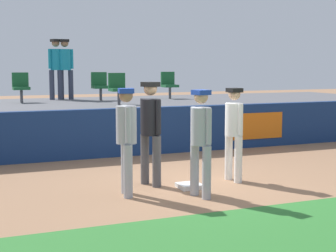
% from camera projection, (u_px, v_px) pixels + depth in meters
% --- Properties ---
extents(ground_plane, '(60.00, 60.00, 0.00)m').
position_uv_depth(ground_plane, '(192.00, 185.00, 9.30)').
color(ground_plane, '#936B4C').
extents(grass_foreground_strip, '(18.00, 2.80, 0.01)m').
position_uv_depth(grass_foreground_strip, '(296.00, 237.00, 6.45)').
color(grass_foreground_strip, '#2D722D').
rests_on(grass_foreground_strip, ground_plane).
extents(first_base, '(0.40, 0.40, 0.08)m').
position_uv_depth(first_base, '(189.00, 186.00, 9.05)').
color(first_base, white).
rests_on(first_base, ground_plane).
extents(player_fielder_home, '(0.36, 0.56, 1.75)m').
position_uv_depth(player_fielder_home, '(234.00, 128.00, 9.52)').
color(player_fielder_home, white).
rests_on(player_fielder_home, ground_plane).
extents(player_runner_visitor, '(0.39, 0.50, 1.79)m').
position_uv_depth(player_runner_visitor, '(126.00, 134.00, 8.43)').
color(player_runner_visitor, '#9EA3AD').
rests_on(player_runner_visitor, ground_plane).
extents(player_coach_visitor, '(0.40, 0.49, 1.77)m').
position_uv_depth(player_coach_visitor, '(201.00, 136.00, 8.33)').
color(player_coach_visitor, '#9EA3AD').
rests_on(player_coach_visitor, ground_plane).
extents(player_umpire, '(0.45, 0.50, 1.87)m').
position_uv_depth(player_umpire, '(151.00, 126.00, 9.15)').
color(player_umpire, '#4C4C51').
rests_on(player_umpire, ground_plane).
extents(field_wall, '(18.00, 0.26, 1.15)m').
position_uv_depth(field_wall, '(134.00, 132.00, 12.34)').
color(field_wall, navy).
rests_on(field_wall, ground_plane).
extents(bleacher_platform, '(18.00, 4.80, 1.13)m').
position_uv_depth(bleacher_platform, '(105.00, 121.00, 14.69)').
color(bleacher_platform, '#59595E').
rests_on(bleacher_platform, ground_plane).
extents(seat_back_center, '(0.47, 0.44, 0.84)m').
position_uv_depth(seat_back_center, '(100.00, 85.00, 15.21)').
color(seat_back_center, '#4C4C51').
rests_on(seat_back_center, bleacher_platform).
extents(seat_back_right, '(0.45, 0.44, 0.84)m').
position_uv_depth(seat_back_right, '(169.00, 84.00, 16.05)').
color(seat_back_right, '#4C4C51').
rests_on(seat_back_right, bleacher_platform).
extents(seat_back_left, '(0.45, 0.44, 0.84)m').
position_uv_depth(seat_back_left, '(21.00, 86.00, 14.35)').
color(seat_back_left, '#4C4C51').
rests_on(seat_back_left, bleacher_platform).
extents(seat_front_center, '(0.46, 0.44, 0.84)m').
position_uv_depth(seat_front_center, '(118.00, 87.00, 13.56)').
color(seat_front_center, '#4C4C51').
rests_on(seat_front_center, bleacher_platform).
extents(spectator_hooded, '(0.49, 0.44, 1.83)m').
position_uv_depth(spectator_hooded, '(56.00, 65.00, 15.52)').
color(spectator_hooded, '#33384C').
rests_on(spectator_hooded, bleacher_platform).
extents(spectator_capped, '(0.51, 0.35, 1.82)m').
position_uv_depth(spectator_capped, '(65.00, 65.00, 15.54)').
color(spectator_capped, '#33384C').
rests_on(spectator_capped, bleacher_platform).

